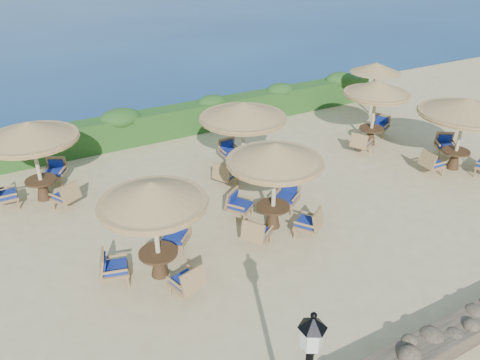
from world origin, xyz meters
TOP-DOWN VIEW (x-y plane):
  - ground at (0.00, 0.00)m, footprint 120.00×120.00m
  - hedge at (0.00, 7.20)m, footprint 18.00×0.90m
  - stone_wall at (0.00, -6.20)m, footprint 15.00×0.65m
  - extra_parasol at (7.80, 5.20)m, footprint 2.30×2.30m
  - cafe_set_0 at (-5.04, -1.14)m, footprint 2.74×2.74m
  - cafe_set_1 at (-1.39, -0.67)m, footprint 2.71×2.71m
  - cafe_set_2 at (6.38, -0.64)m, footprint 3.20×3.20m
  - cafe_set_3 at (-6.97, 4.24)m, footprint 2.84×2.84m
  - cafe_set_4 at (-0.50, 2.68)m, footprint 2.97×2.97m
  - cafe_set_5 at (5.26, 2.47)m, footprint 2.81×2.56m

SIDE VIEW (x-z plane):
  - ground at x=0.00m, z-range 0.00..0.00m
  - stone_wall at x=0.00m, z-range 0.00..0.44m
  - hedge at x=0.00m, z-range 0.00..1.20m
  - cafe_set_1 at x=-1.39m, z-range 0.47..3.12m
  - cafe_set_0 at x=-5.04m, z-range 0.53..3.19m
  - cafe_set_3 at x=-6.97m, z-range 0.59..3.25m
  - cafe_set_4 at x=-0.50m, z-range 0.62..3.28m
  - cafe_set_5 at x=5.26m, z-range 0.63..3.29m
  - cafe_set_2 at x=6.38m, z-range 0.66..3.32m
  - extra_parasol at x=7.80m, z-range 0.97..3.37m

